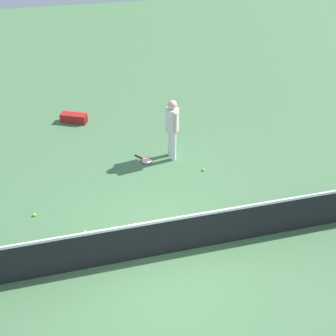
{
  "coord_description": "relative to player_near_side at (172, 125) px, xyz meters",
  "views": [
    {
      "loc": [
        1.05,
        4.9,
        5.99
      ],
      "look_at": [
        -0.49,
        -1.61,
        0.9
      ],
      "focal_mm": 40.48,
      "sensor_mm": 36.0,
      "label": 1
    }
  ],
  "objects": [
    {
      "name": "player_near_side",
      "position": [
        0.0,
        0.0,
        0.0
      ],
      "size": [
        0.38,
        0.53,
        1.7
      ],
      "color": "white",
      "rests_on": "ground_plane"
    },
    {
      "name": "tennis_racket_near_player",
      "position": [
        0.72,
        0.01,
        -1.0
      ],
      "size": [
        0.49,
        0.57,
        0.03
      ],
      "color": "red",
      "rests_on": "ground_plane"
    },
    {
      "name": "tennis_ball_midcourt",
      "position": [
        0.42,
        2.41,
        -0.98
      ],
      "size": [
        0.07,
        0.07,
        0.07
      ],
      "primitive_type": "sphere",
      "color": "#C6E033",
      "rests_on": "ground_plane"
    },
    {
      "name": "court_net",
      "position": [
        0.98,
        3.22,
        -0.51
      ],
      "size": [
        10.09,
        0.09,
        1.07
      ],
      "color": "#4C4C51",
      "rests_on": "ground_plane"
    },
    {
      "name": "ground_plane",
      "position": [
        0.98,
        3.22,
        -1.01
      ],
      "size": [
        40.0,
        40.0,
        0.0
      ],
      "primitive_type": "plane",
      "color": "#4C7A4C"
    },
    {
      "name": "equipment_bag",
      "position": [
        2.47,
        -2.51,
        -0.87
      ],
      "size": [
        0.84,
        0.58,
        0.28
      ],
      "color": "#B21E1E",
      "rests_on": "ground_plane"
    },
    {
      "name": "tennis_ball_near_player",
      "position": [
        2.47,
        2.28,
        -0.98
      ],
      "size": [
        0.07,
        0.07,
        0.07
      ],
      "primitive_type": "sphere",
      "color": "#C6E033",
      "rests_on": "ground_plane"
    },
    {
      "name": "tennis_ball_stray_left",
      "position": [
        -0.65,
        0.78,
        -0.98
      ],
      "size": [
        0.07,
        0.07,
        0.07
      ],
      "primitive_type": "sphere",
      "color": "#C6E033",
      "rests_on": "ground_plane"
    },
    {
      "name": "tennis_ball_baseline",
      "position": [
        -0.24,
        2.53,
        -0.98
      ],
      "size": [
        0.07,
        0.07,
        0.07
      ],
      "primitive_type": "sphere",
      "color": "#C6E033",
      "rests_on": "ground_plane"
    },
    {
      "name": "tennis_ball_by_net",
      "position": [
        3.54,
        1.5,
        -0.98
      ],
      "size": [
        0.07,
        0.07,
        0.07
      ],
      "primitive_type": "sphere",
      "color": "#C6E033",
      "rests_on": "ground_plane"
    }
  ]
}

